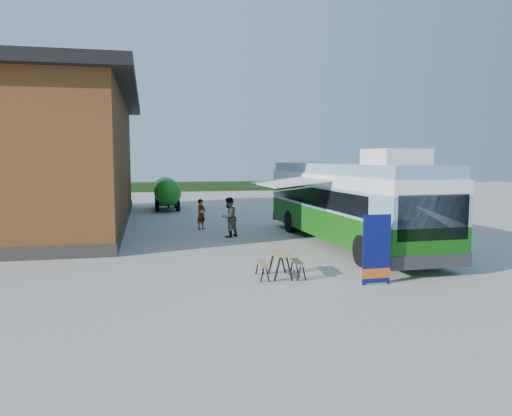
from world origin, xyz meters
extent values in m
plane|color=#BCB7AD|center=(0.00, 0.00, 0.00)|extent=(100.00, 100.00, 0.00)
cube|color=brown|center=(-10.50, 10.00, 3.50)|extent=(8.00, 20.00, 7.00)
cube|color=black|center=(-10.50, 10.00, 7.25)|extent=(9.60, 21.20, 0.50)
cube|color=#332D28|center=(-10.50, 10.00, 0.25)|extent=(8.10, 20.10, 0.50)
cube|color=#264419|center=(8.00, 38.00, 0.50)|extent=(40.00, 3.00, 1.00)
cube|color=#1A6711|center=(3.05, 0.85, 0.98)|extent=(3.08, 13.14, 1.20)
cube|color=#7599B7|center=(3.05, 0.85, 2.07)|extent=(3.08, 13.14, 0.98)
cube|color=black|center=(1.68, 1.36, 2.07)|extent=(0.34, 10.89, 0.76)
cube|color=black|center=(4.38, 1.44, 2.07)|extent=(0.34, 10.89, 0.76)
cube|color=white|center=(3.05, 0.85, 2.81)|extent=(3.08, 13.14, 0.49)
cube|color=#7599B7|center=(3.05, 0.85, 3.27)|extent=(2.91, 12.92, 0.44)
cube|color=white|center=(3.16, -3.28, 3.76)|extent=(1.80, 2.01, 0.54)
cube|color=black|center=(3.22, -5.65, 1.91)|extent=(2.45, 0.13, 1.42)
cube|color=#2D2D2D|center=(3.22, -5.60, 0.54)|extent=(2.78, 0.28, 0.44)
cube|color=#2D2D2D|center=(2.87, 7.31, 0.54)|extent=(2.78, 0.28, 0.44)
cylinder|color=black|center=(1.92, -3.54, 0.54)|extent=(0.36, 1.10, 1.09)
cylinder|color=black|center=(4.41, -3.47, 0.54)|extent=(0.36, 1.10, 1.09)
cylinder|color=black|center=(1.70, 4.63, 0.54)|extent=(0.36, 1.10, 1.09)
cylinder|color=black|center=(4.18, 4.70, 0.54)|extent=(0.36, 1.10, 1.09)
cube|color=white|center=(0.62, 0.92, 2.92)|extent=(2.63, 4.12, 0.31)
cube|color=#A5A8AD|center=(1.89, 0.96, 3.10)|extent=(0.27, 4.35, 0.15)
cylinder|color=#A5A8AD|center=(0.67, -0.80, 2.82)|extent=(2.62, 0.12, 0.32)
cylinder|color=#A5A8AD|center=(0.58, 2.65, 2.82)|extent=(2.62, 0.12, 0.32)
cube|color=#0B1157|center=(1.25, -5.91, 1.04)|extent=(0.89, 0.05, 2.08)
cube|color=#D85714|center=(1.25, -5.91, 0.33)|extent=(0.91, 0.06, 0.29)
cube|color=#A5A8AD|center=(1.25, -5.91, 0.03)|extent=(0.63, 0.20, 0.06)
cylinder|color=#A5A8AD|center=(1.25, -5.89, 1.04)|extent=(0.02, 0.02, 2.08)
cube|color=#AB8350|center=(-1.29, -4.46, 0.77)|extent=(0.60, 1.26, 0.04)
cube|color=#AB8350|center=(-1.85, -4.42, 0.46)|extent=(0.34, 1.25, 0.04)
cube|color=#AB8350|center=(-0.73, -4.50, 0.46)|extent=(0.34, 1.25, 0.04)
cube|color=black|center=(-1.51, -4.96, 0.38)|extent=(0.05, 0.05, 0.76)
cube|color=black|center=(-1.14, -4.99, 0.38)|extent=(0.05, 0.05, 0.76)
cube|color=black|center=(-1.44, -3.94, 0.38)|extent=(0.05, 0.05, 0.76)
cube|color=black|center=(-1.07, -3.96, 0.38)|extent=(0.05, 0.05, 0.76)
imported|color=#999999|center=(-2.56, 6.65, 0.80)|extent=(0.68, 0.68, 1.59)
imported|color=#999999|center=(-1.56, 3.83, 0.94)|extent=(1.16, 1.13, 1.88)
cylinder|color=#1C8A19|center=(-3.92, 17.29, 1.38)|extent=(1.86, 4.10, 1.84)
sphere|color=#1C8A19|center=(-3.93, 15.24, 1.38)|extent=(1.84, 1.84, 1.84)
sphere|color=#1C8A19|center=(-3.91, 19.33, 1.38)|extent=(1.84, 1.84, 1.84)
cube|color=black|center=(-3.92, 17.29, 0.56)|extent=(1.24, 4.30, 0.20)
cube|color=black|center=(-3.93, 14.62, 0.51)|extent=(0.13, 1.23, 0.10)
cylinder|color=black|center=(-4.64, 16.06, 0.41)|extent=(0.26, 0.82, 0.82)
cylinder|color=black|center=(-3.21, 16.05, 0.41)|extent=(0.26, 0.82, 0.82)
cylinder|color=black|center=(-4.63, 18.52, 0.41)|extent=(0.26, 0.82, 0.82)
cylinder|color=black|center=(-3.20, 18.51, 0.41)|extent=(0.26, 0.82, 0.82)
camera|label=1|loc=(-5.29, -19.24, 3.71)|focal=35.00mm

